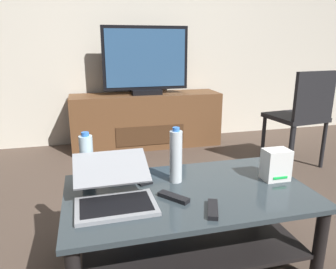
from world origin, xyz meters
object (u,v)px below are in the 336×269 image
(media_cabinet, at_px, (146,120))
(water_bottle_far, at_px, (176,156))
(laptop, at_px, (114,190))
(water_bottle_near, at_px, (87,159))
(router_box, at_px, (276,165))
(tv_remote, at_px, (174,197))
(cell_phone, at_px, (141,180))
(coffee_table, at_px, (188,213))
(soundbar_remote, at_px, (214,209))
(dining_chair, at_px, (302,113))
(television, at_px, (146,62))

(media_cabinet, height_order, water_bottle_far, water_bottle_far)
(laptop, bearing_deg, water_bottle_near, 114.74)
(router_box, bearing_deg, media_cabinet, 98.97)
(media_cabinet, distance_m, tv_remote, 2.14)
(laptop, relative_size, water_bottle_far, 1.37)
(water_bottle_near, bearing_deg, cell_phone, -9.48)
(coffee_table, bearing_deg, water_bottle_near, 155.50)
(media_cabinet, bearing_deg, coffee_table, -94.81)
(coffee_table, distance_m, router_box, 0.54)
(water_bottle_far, height_order, cell_phone, water_bottle_far)
(media_cabinet, relative_size, router_box, 9.70)
(router_box, xyz_separation_m, tv_remote, (-0.59, -0.09, -0.07))
(media_cabinet, xyz_separation_m, soundbar_remote, (-0.13, -2.27, 0.13))
(water_bottle_near, bearing_deg, soundbar_remote, -40.30)
(laptop, height_order, router_box, laptop)
(dining_chair, bearing_deg, television, 142.61)
(water_bottle_near, xyz_separation_m, water_bottle_far, (0.45, -0.10, 0.01))
(dining_chair, relative_size, soundbar_remote, 5.60)
(television, xyz_separation_m, router_box, (0.32, -2.01, -0.43))
(water_bottle_near, height_order, water_bottle_far, water_bottle_far)
(coffee_table, distance_m, dining_chair, 1.79)
(laptop, xyz_separation_m, water_bottle_near, (-0.11, 0.24, 0.07))
(media_cabinet, height_order, dining_chair, dining_chair)
(water_bottle_far, relative_size, cell_phone, 2.12)
(tv_remote, bearing_deg, cell_phone, 75.77)
(coffee_table, height_order, dining_chair, dining_chair)
(television, xyz_separation_m, water_bottle_near, (-0.65, -1.80, -0.39))
(dining_chair, distance_m, water_bottle_far, 1.74)
(router_box, xyz_separation_m, water_bottle_near, (-0.97, 0.21, 0.05))
(coffee_table, height_order, soundbar_remote, soundbar_remote)
(laptop, xyz_separation_m, tv_remote, (0.27, -0.05, -0.05))
(laptop, distance_m, water_bottle_near, 0.28)
(television, bearing_deg, water_bottle_far, -96.14)
(media_cabinet, relative_size, laptop, 4.02)
(television, bearing_deg, cell_phone, -101.69)
(television, relative_size, dining_chair, 1.01)
(water_bottle_near, bearing_deg, laptop, -65.26)
(tv_remote, bearing_deg, dining_chair, -1.90)
(laptop, xyz_separation_m, router_box, (0.86, 0.04, 0.03))
(television, height_order, dining_chair, television)
(television, xyz_separation_m, cell_phone, (-0.38, -1.85, -0.51))
(cell_phone, height_order, soundbar_remote, soundbar_remote)
(tv_remote, bearing_deg, water_bottle_near, 104.10)
(water_bottle_near, xyz_separation_m, tv_remote, (0.38, -0.29, -0.12))
(laptop, height_order, soundbar_remote, laptop)
(water_bottle_near, bearing_deg, media_cabinet, 70.26)
(router_box, relative_size, water_bottle_far, 0.57)
(router_box, bearing_deg, tv_remote, -171.70)
(water_bottle_near, bearing_deg, television, 70.04)
(dining_chair, xyz_separation_m, tv_remote, (-1.52, -1.14, -0.09))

